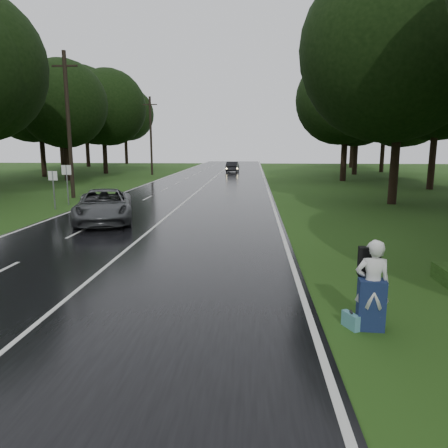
{
  "coord_description": "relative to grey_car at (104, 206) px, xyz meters",
  "views": [
    {
      "loc": [
        4.53,
        -9.24,
        3.75
      ],
      "look_at": [
        3.55,
        4.74,
        1.1
      ],
      "focal_mm": 33.47,
      "sensor_mm": 36.0,
      "label": 1
    }
  ],
  "objects": [
    {
      "name": "road_sign_a",
      "position": [
        -4.43,
        3.95,
        -0.83
      ],
      "size": [
        0.54,
        0.1,
        2.27
      ],
      "primitive_type": null,
      "color": "white",
      "rests_on": "ground"
    },
    {
      "name": "road_sign_b",
      "position": [
        -4.43,
        5.8,
        -0.83
      ],
      "size": [
        0.61,
        0.1,
        2.53
      ],
      "primitive_type": null,
      "color": "white",
      "rests_on": "ground"
    },
    {
      "name": "tree_right_e",
      "position": [
        16.87,
        25.69,
        -0.83
      ],
      "size": [
        9.42,
        9.42,
        14.71
      ],
      "primitive_type": null,
      "color": "black",
      "rests_on": "ground"
    },
    {
      "name": "suitcase",
      "position": [
        9.35,
        -11.53,
        -0.66
      ],
      "size": [
        0.31,
        0.47,
        0.33
      ],
      "primitive_type": "cube",
      "rotation": [
        0.0,
        0.0,
        0.43
      ],
      "color": "teal",
      "rests_on": "ground"
    },
    {
      "name": "hitchhiker",
      "position": [
        9.74,
        -11.52,
        0.05
      ],
      "size": [
        0.72,
        0.66,
        1.9
      ],
      "color": "silver",
      "rests_on": "ground"
    },
    {
      "name": "lane_center",
      "position": [
        2.77,
        9.41,
        -0.78
      ],
      "size": [
        0.12,
        140.0,
        0.01
      ],
      "primitive_type": "cube",
      "color": "silver",
      "rests_on": "road"
    },
    {
      "name": "grey_car",
      "position": [
        0.0,
        0.0,
        0.0
      ],
      "size": [
        4.12,
        6.18,
        1.58
      ],
      "primitive_type": "imported",
      "rotation": [
        0.0,
        0.0,
        0.29
      ],
      "color": "#434547",
      "rests_on": "road"
    },
    {
      "name": "road",
      "position": [
        2.77,
        9.41,
        -0.81
      ],
      "size": [
        12.0,
        140.0,
        0.04
      ],
      "primitive_type": "cube",
      "color": "black",
      "rests_on": "ground"
    },
    {
      "name": "tree_right_f",
      "position": [
        20.44,
        35.89,
        -0.83
      ],
      "size": [
        9.19,
        9.19,
        14.37
      ],
      "primitive_type": null,
      "color": "black",
      "rests_on": "ground"
    },
    {
      "name": "tree_left_e",
      "position": [
        -12.74,
        24.17,
        -0.83
      ],
      "size": [
        8.79,
        8.79,
        13.73
      ],
      "primitive_type": null,
      "color": "black",
      "rests_on": "ground"
    },
    {
      "name": "ground",
      "position": [
        2.77,
        -10.59,
        -0.83
      ],
      "size": [
        160.0,
        160.0,
        0.0
      ],
      "primitive_type": "plane",
      "color": "#244715",
      "rests_on": "ground"
    },
    {
      "name": "utility_pole_mid",
      "position": [
        -5.73,
        9.5,
        -0.83
      ],
      "size": [
        1.8,
        0.28,
        10.13
      ],
      "primitive_type": null,
      "color": "black",
      "rests_on": "ground"
    },
    {
      "name": "tree_right_d",
      "position": [
        16.32,
        7.79,
        -0.83
      ],
      "size": [
        10.08,
        10.08,
        15.75
      ],
      "primitive_type": null,
      "color": "black",
      "rests_on": "ground"
    },
    {
      "name": "far_car",
      "position": [
        4.39,
        39.46,
        -0.05
      ],
      "size": [
        1.76,
        4.53,
        1.47
      ],
      "primitive_type": "imported",
      "rotation": [
        0.0,
        0.0,
        3.1
      ],
      "color": "black",
      "rests_on": "road"
    },
    {
      "name": "utility_pole_far",
      "position": [
        -5.73,
        33.52,
        -0.83
      ],
      "size": [
        1.8,
        0.28,
        9.75
      ],
      "primitive_type": null,
      "color": "black",
      "rests_on": "ground"
    },
    {
      "name": "tree_left_f",
      "position": [
        -12.62,
        35.73,
        -0.83
      ],
      "size": [
        9.47,
        9.47,
        14.8
      ],
      "primitive_type": null,
      "color": "black",
      "rests_on": "ground"
    }
  ]
}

